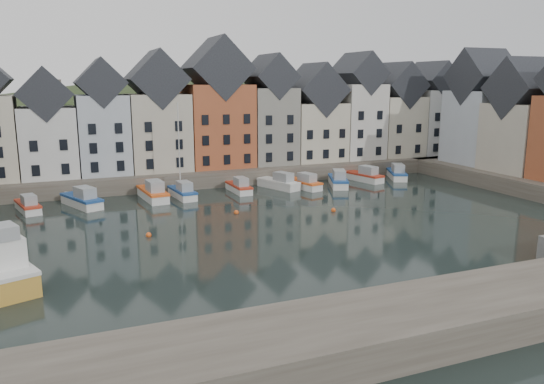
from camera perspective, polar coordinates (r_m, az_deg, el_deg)
ground at (r=50.45m, az=3.37°, el=-3.99°), size 260.00×260.00×0.00m
far_quay at (r=77.72m, az=-6.22°, el=2.33°), size 90.00×16.00×2.00m
near_wall at (r=27.51m, az=4.43°, el=-15.79°), size 50.00×6.00×2.00m
hillside at (r=106.74m, az=-9.89°, el=-5.63°), size 153.60×70.40×64.00m
far_terrace at (r=75.88m, az=-3.57°, el=8.13°), size 72.37×8.16×17.78m
right_terrace at (r=77.24m, az=25.68°, el=7.09°), size 8.30×24.25×16.36m
mooring_buoys at (r=53.69m, az=-2.95°, el=-2.85°), size 20.50×5.50×0.50m
boat_a at (r=62.52m, az=-24.75°, el=-1.37°), size 3.01×5.84×2.15m
boat_b at (r=62.68m, az=-19.73°, el=-0.82°), size 4.44×7.02×2.58m
boat_c at (r=63.97m, az=-12.65°, el=-0.13°), size 2.80×7.17×2.69m
boat_d at (r=64.38m, az=-9.59°, el=0.02°), size 2.46×6.17×11.50m
boat_e at (r=66.87m, az=-3.55°, el=0.53°), size 1.86×5.78×2.21m
boat_f at (r=69.01m, az=0.81°, el=0.96°), size 4.11×6.65×2.44m
boat_g at (r=69.22m, az=3.41°, el=0.95°), size 3.31×6.34×2.33m
boat_h at (r=71.21m, az=7.14°, el=1.23°), size 4.44×6.89×2.54m
boat_i at (r=75.34m, az=9.90°, el=1.71°), size 3.38×6.63×2.44m
boat_j at (r=78.19m, az=13.28°, el=1.94°), size 4.49×6.65×2.46m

